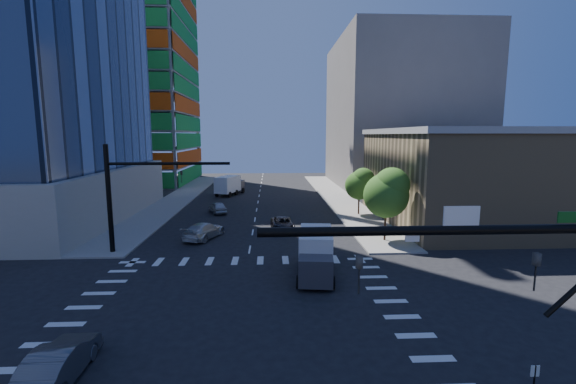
{
  "coord_description": "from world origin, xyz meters",
  "views": [
    {
      "loc": [
        1.82,
        -20.52,
        9.87
      ],
      "look_at": [
        3.16,
        8.0,
        5.64
      ],
      "focal_mm": 24.0,
      "sensor_mm": 36.0,
      "label": 1
    }
  ],
  "objects": [
    {
      "name": "construction_building",
      "position": [
        -27.41,
        61.93,
        24.61
      ],
      "size": [
        25.16,
        34.5,
        70.6
      ],
      "color": "gray",
      "rests_on": "ground"
    },
    {
      "name": "signal_mast_nw",
      "position": [
        -10.0,
        11.5,
        5.49
      ],
      "size": [
        10.2,
        0.4,
        9.0
      ],
      "color": "black",
      "rests_on": "sidewalk_nw"
    },
    {
      "name": "car_nb_far",
      "position": [
        3.08,
        18.79,
        0.66
      ],
      "size": [
        2.56,
        4.94,
        1.33
      ],
      "primitive_type": "imported",
      "rotation": [
        0.0,
        0.0,
        0.08
      ],
      "color": "black",
      "rests_on": "ground"
    },
    {
      "name": "car_sb_cross",
      "position": [
        -6.76,
        -5.73,
        0.77
      ],
      "size": [
        1.78,
        4.73,
        1.54
      ],
      "primitive_type": "imported",
      "rotation": [
        0.0,
        0.0,
        3.17
      ],
      "color": "#4F5054",
      "rests_on": "ground"
    },
    {
      "name": "tree_north",
      "position": [
        12.93,
        25.9,
        3.99
      ],
      "size": [
        3.54,
        3.52,
        5.78
      ],
      "color": "#382316",
      "rests_on": "sidewalk_ne"
    },
    {
      "name": "bg_building_ne",
      "position": [
        27.0,
        55.0,
        14.0
      ],
      "size": [
        24.0,
        30.0,
        28.0
      ],
      "primitive_type": "cube",
      "color": "#68615E",
      "rests_on": "ground"
    },
    {
      "name": "sidewalk_nw",
      "position": [
        -12.5,
        40.0,
        0.07
      ],
      "size": [
        5.0,
        60.0,
        0.15
      ],
      "primitive_type": "cube",
      "color": "gray",
      "rests_on": "ground"
    },
    {
      "name": "tree_south",
      "position": [
        12.63,
        13.9,
        4.69
      ],
      "size": [
        4.16,
        4.16,
        6.82
      ],
      "color": "#382316",
      "rests_on": "sidewalk_ne"
    },
    {
      "name": "sidewalk_ne",
      "position": [
        12.5,
        40.0,
        0.07
      ],
      "size": [
        5.0,
        60.0,
        0.15
      ],
      "primitive_type": "cube",
      "color": "gray",
      "rests_on": "ground"
    },
    {
      "name": "car_sb_near",
      "position": [
        -4.58,
        15.88,
        0.77
      ],
      "size": [
        3.95,
        5.75,
        1.55
      ],
      "primitive_type": "imported",
      "rotation": [
        0.0,
        0.0,
        2.77
      ],
      "color": "silver",
      "rests_on": "ground"
    },
    {
      "name": "ground",
      "position": [
        0.0,
        0.0,
        0.0
      ],
      "size": [
        160.0,
        160.0,
        0.0
      ],
      "primitive_type": "plane",
      "color": "black",
      "rests_on": "ground"
    },
    {
      "name": "commercial_building",
      "position": [
        25.0,
        22.0,
        5.31
      ],
      "size": [
        20.5,
        22.5,
        10.6
      ],
      "color": "#927B54",
      "rests_on": "ground"
    },
    {
      "name": "road_markings",
      "position": [
        0.0,
        0.0,
        0.01
      ],
      "size": [
        20.0,
        20.0,
        0.01
      ],
      "primitive_type": "cube",
      "color": "silver",
      "rests_on": "ground"
    },
    {
      "name": "box_truck_near",
      "position": [
        4.98,
        5.31,
        1.35
      ],
      "size": [
        3.15,
        6.08,
        3.06
      ],
      "rotation": [
        0.0,
        0.0,
        -0.12
      ],
      "color": "black",
      "rests_on": "ground"
    },
    {
      "name": "car_sb_mid",
      "position": [
        -4.88,
        28.07,
        0.72
      ],
      "size": [
        3.1,
        4.57,
        1.44
      ],
      "primitive_type": "imported",
      "rotation": [
        0.0,
        0.0,
        3.5
      ],
      "color": "#A8AAB0",
      "rests_on": "ground"
    },
    {
      "name": "box_truck_far",
      "position": [
        -4.78,
        43.42,
        1.41
      ],
      "size": [
        4.63,
        6.59,
        3.18
      ],
      "rotation": [
        0.0,
        0.0,
        2.77
      ],
      "color": "black",
      "rests_on": "ground"
    }
  ]
}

